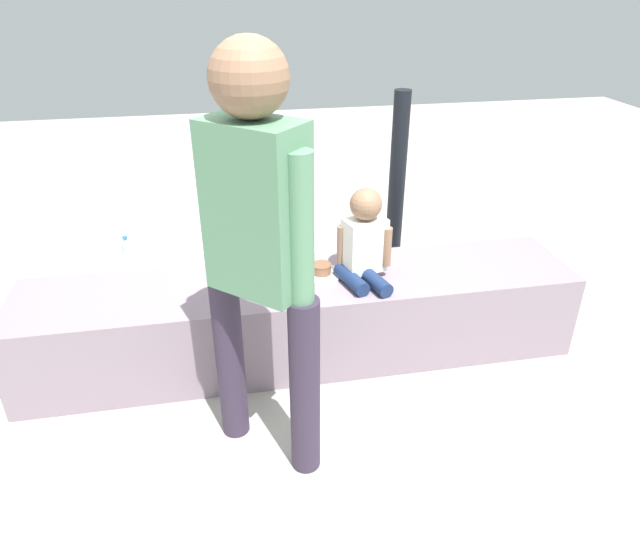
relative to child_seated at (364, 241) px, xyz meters
The scene contains 10 objects.
ground_plane 0.76m from the child_seated, behind, with size 12.00×12.00×0.00m, color #A5A397.
concrete_ledge 0.55m from the child_seated, behind, with size 2.91×0.56×0.47m, color gray.
child_seated is the anchor object (origin of this frame).
adult_standing 0.91m from the child_seated, 132.97° to the right, with size 0.41×0.39×1.73m.
cake_plate 0.29m from the child_seated, 162.30° to the left, with size 0.22×0.22×0.07m.
gift_bag 0.86m from the child_seated, 129.53° to the left, with size 0.23×0.08×0.29m.
railing_post 1.09m from the child_seated, 63.60° to the left, with size 0.36×0.36×1.23m.
water_bottle_near_gift 2.01m from the child_seated, 136.45° to the left, with size 0.07×0.07×0.22m.
cake_box_white 1.89m from the child_seated, 143.71° to the left, with size 0.32×0.33×0.13m, color white.
handbag_black_leather 0.92m from the child_seated, 48.08° to the left, with size 0.33×0.11×0.34m.
Camera 1 is at (-0.37, -2.51, 1.91)m, focal length 31.58 mm.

